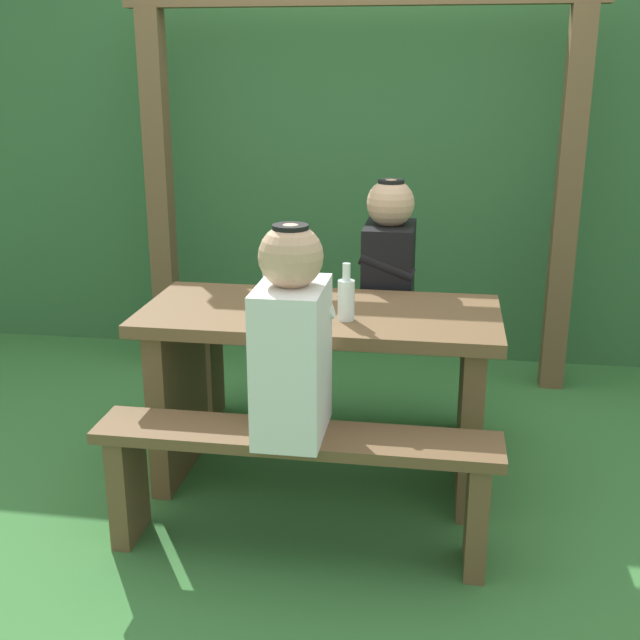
{
  "coord_description": "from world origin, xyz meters",
  "views": [
    {
      "loc": [
        0.47,
        -2.98,
        1.66
      ],
      "look_at": [
        0.0,
        0.0,
        0.7
      ],
      "focal_mm": 45.17,
      "sensor_mm": 36.0,
      "label": 1
    }
  ],
  "objects_px": {
    "picnic_table": "(320,366)",
    "bottle_right": "(271,285)",
    "drinking_glass": "(312,291)",
    "bench_far": "(338,360)",
    "person_black_coat": "(389,266)",
    "person_white_shirt": "(292,340)",
    "bottle_left": "(346,298)",
    "bench_near": "(296,468)"
  },
  "relations": [
    {
      "from": "person_black_coat",
      "to": "drinking_glass",
      "type": "distance_m",
      "value": 0.52
    },
    {
      "from": "picnic_table",
      "to": "drinking_glass",
      "type": "distance_m",
      "value": 0.3
    },
    {
      "from": "picnic_table",
      "to": "bottle_right",
      "type": "bearing_deg",
      "value": -173.53
    },
    {
      "from": "picnic_table",
      "to": "person_white_shirt",
      "type": "relative_size",
      "value": 1.95
    },
    {
      "from": "bench_near",
      "to": "person_white_shirt",
      "type": "height_order",
      "value": "person_white_shirt"
    },
    {
      "from": "picnic_table",
      "to": "person_black_coat",
      "type": "bearing_deg",
      "value": 66.54
    },
    {
      "from": "person_white_shirt",
      "to": "bench_near",
      "type": "bearing_deg",
      "value": -17.26
    },
    {
      "from": "bench_far",
      "to": "drinking_glass",
      "type": "distance_m",
      "value": 0.64
    },
    {
      "from": "person_black_coat",
      "to": "bench_near",
      "type": "bearing_deg",
      "value": -102.21
    },
    {
      "from": "picnic_table",
      "to": "bottle_right",
      "type": "height_order",
      "value": "bottle_right"
    },
    {
      "from": "bottle_right",
      "to": "bench_far",
      "type": "bearing_deg",
      "value": 70.92
    },
    {
      "from": "bench_far",
      "to": "bottle_right",
      "type": "xyz_separation_m",
      "value": [
        -0.19,
        -0.55,
        0.51
      ]
    },
    {
      "from": "bench_far",
      "to": "person_white_shirt",
      "type": "height_order",
      "value": "person_white_shirt"
    },
    {
      "from": "bench_near",
      "to": "drinking_glass",
      "type": "xyz_separation_m",
      "value": [
        -0.05,
        0.62,
        0.46
      ]
    },
    {
      "from": "picnic_table",
      "to": "bottle_left",
      "type": "height_order",
      "value": "bottle_left"
    },
    {
      "from": "person_black_coat",
      "to": "person_white_shirt",
      "type": "bearing_deg",
      "value": -102.8
    },
    {
      "from": "picnic_table",
      "to": "bench_near",
      "type": "xyz_separation_m",
      "value": [
        0.0,
        -0.53,
        -0.17
      ]
    },
    {
      "from": "drinking_glass",
      "to": "bottle_right",
      "type": "height_order",
      "value": "bottle_right"
    },
    {
      "from": "person_black_coat",
      "to": "drinking_glass",
      "type": "xyz_separation_m",
      "value": [
        -0.28,
        -0.44,
        -0.0
      ]
    },
    {
      "from": "bench_near",
      "to": "person_black_coat",
      "type": "bearing_deg",
      "value": 77.79
    },
    {
      "from": "bench_far",
      "to": "drinking_glass",
      "type": "relative_size",
      "value": 14.43
    },
    {
      "from": "bench_far",
      "to": "bench_near",
      "type": "bearing_deg",
      "value": -90.0
    },
    {
      "from": "person_white_shirt",
      "to": "drinking_glass",
      "type": "distance_m",
      "value": 0.62
    },
    {
      "from": "picnic_table",
      "to": "drinking_glass",
      "type": "height_order",
      "value": "drinking_glass"
    },
    {
      "from": "bottle_right",
      "to": "person_white_shirt",
      "type": "bearing_deg",
      "value": -70.36
    },
    {
      "from": "bottle_left",
      "to": "person_white_shirt",
      "type": "bearing_deg",
      "value": -107.19
    },
    {
      "from": "picnic_table",
      "to": "bench_near",
      "type": "relative_size",
      "value": 1.0
    },
    {
      "from": "bench_near",
      "to": "person_white_shirt",
      "type": "xyz_separation_m",
      "value": [
        -0.01,
        0.0,
        0.46
      ]
    },
    {
      "from": "person_white_shirt",
      "to": "bottle_right",
      "type": "bearing_deg",
      "value": 109.64
    },
    {
      "from": "person_white_shirt",
      "to": "person_black_coat",
      "type": "xyz_separation_m",
      "value": [
        0.24,
        1.06,
        0.0
      ]
    },
    {
      "from": "person_white_shirt",
      "to": "bottle_right",
      "type": "distance_m",
      "value": 0.54
    },
    {
      "from": "person_white_shirt",
      "to": "bottle_right",
      "type": "height_order",
      "value": "person_white_shirt"
    },
    {
      "from": "person_white_shirt",
      "to": "drinking_glass",
      "type": "xyz_separation_m",
      "value": [
        -0.04,
        0.62,
        -0.0
      ]
    },
    {
      "from": "drinking_glass",
      "to": "bottle_right",
      "type": "distance_m",
      "value": 0.19
    },
    {
      "from": "bench_far",
      "to": "person_black_coat",
      "type": "distance_m",
      "value": 0.52
    },
    {
      "from": "person_white_shirt",
      "to": "bottle_left",
      "type": "xyz_separation_m",
      "value": [
        0.13,
        0.41,
        0.03
      ]
    },
    {
      "from": "bottle_left",
      "to": "bottle_right",
      "type": "relative_size",
      "value": 0.91
    },
    {
      "from": "drinking_glass",
      "to": "bottle_left",
      "type": "bearing_deg",
      "value": -51.34
    },
    {
      "from": "bench_far",
      "to": "bottle_left",
      "type": "xyz_separation_m",
      "value": [
        0.12,
        -0.65,
        0.5
      ]
    },
    {
      "from": "person_black_coat",
      "to": "drinking_glass",
      "type": "relative_size",
      "value": 7.41
    },
    {
      "from": "picnic_table",
      "to": "person_white_shirt",
      "type": "xyz_separation_m",
      "value": [
        -0.01,
        -0.53,
        0.29
      ]
    },
    {
      "from": "bench_near",
      "to": "bottle_left",
      "type": "height_order",
      "value": "bottle_left"
    }
  ]
}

